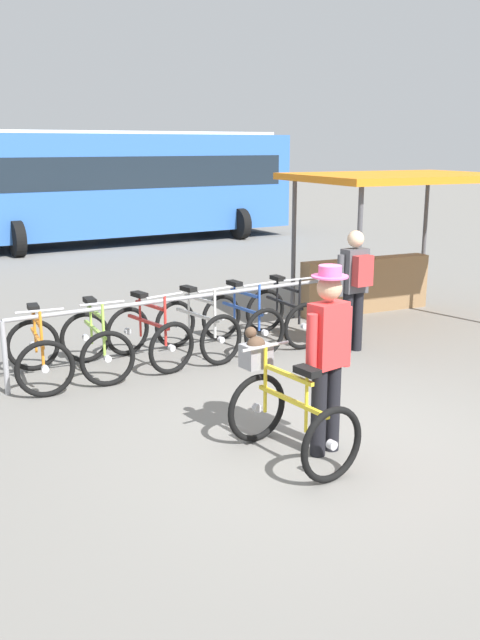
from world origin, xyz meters
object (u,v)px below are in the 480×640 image
object	(u,v)px
racked_bike_white	(197,329)
racked_bike_blue	(242,322)
racked_bike_red	(149,336)
bus_distant	(119,180)
racked_bike_black	(284,316)
pedestrian_with_backpack	(355,284)
racked_bike_orange	(38,353)
market_stall	(383,231)
racked_bike_lime	(96,345)
featured_bicycle	(283,404)
person_with_featured_bike	(328,353)

from	to	relation	value
racked_bike_white	racked_bike_blue	distance (m)	0.70
racked_bike_red	bus_distant	distance (m)	11.84
racked_bike_black	pedestrian_with_backpack	world-z (taller)	pedestrian_with_backpack
racked_bike_red	racked_bike_white	distance (m)	0.70
racked_bike_red	pedestrian_with_backpack	size ratio (longest dim) A/B	0.72
racked_bike_blue	bus_distant	xyz separation A→B (m)	(3.01, 10.93, 1.37)
racked_bike_red	bus_distant	bearing A→B (deg)	67.96
racked_bike_orange	market_stall	size ratio (longest dim) A/B	0.35
racked_bike_lime	racked_bike_red	xyz separation A→B (m)	(0.70, -0.02, -0.00)
racked_bike_red	featured_bicycle	bearing A→B (deg)	-93.28
person_with_featured_bike	pedestrian_with_backpack	world-z (taller)	person_with_featured_bike
market_stall	racked_bike_red	bearing A→B (deg)	-176.57
racked_bike_white	racked_bike_lime	bearing A→B (deg)	178.74
racked_bike_red	pedestrian_with_backpack	xyz separation A→B (m)	(2.56, -0.99, 0.57)
racked_bike_white	bus_distant	xyz separation A→B (m)	(3.71, 10.92, 1.37)
racked_bike_white	market_stall	size ratio (longest dim) A/B	0.34
person_with_featured_bike	bus_distant	bearing A→B (deg)	73.36
racked_bike_orange	racked_bike_white	distance (m)	2.10
racked_bike_white	person_with_featured_bike	distance (m)	3.34
racked_bike_red	racked_bike_white	xyz separation A→B (m)	(0.70, -0.02, 0.00)
racked_bike_orange	racked_bike_blue	size ratio (longest dim) A/B	1.08
racked_bike_lime	racked_bike_black	xyz separation A→B (m)	(2.80, -0.06, -0.00)
racked_bike_orange	market_stall	xyz separation A→B (m)	(5.66, 0.22, 1.03)
bus_distant	racked_bike_lime	bearing A→B (deg)	-115.16
racked_bike_orange	racked_bike_blue	world-z (taller)	same
racked_bike_lime	person_with_featured_bike	world-z (taller)	person_with_featured_bike
bus_distant	market_stall	distance (m)	10.65
racked_bike_red	market_stall	distance (m)	4.39
racked_bike_lime	pedestrian_with_backpack	xyz separation A→B (m)	(3.26, -1.00, 0.57)
bus_distant	racked_bike_red	bearing A→B (deg)	-112.04
racked_bike_red	racked_bike_blue	xyz separation A→B (m)	(1.40, -0.03, 0.00)
racked_bike_orange	racked_bike_red	size ratio (longest dim) A/B	1.01
racked_bike_blue	bus_distant	distance (m)	11.42
racked_bike_black	bus_distant	world-z (taller)	bus_distant
racked_bike_white	pedestrian_with_backpack	distance (m)	2.18
racked_bike_red	racked_bike_lime	bearing A→B (deg)	178.74
racked_bike_lime	racked_bike_blue	world-z (taller)	same
featured_bicycle	market_stall	bearing A→B (deg)	37.12
racked_bike_blue	market_stall	xyz separation A→B (m)	(2.86, 0.29, 1.03)
racked_bike_lime	market_stall	bearing A→B (deg)	2.77
racked_bike_white	market_stall	bearing A→B (deg)	4.35
racked_bike_white	bus_distant	distance (m)	11.61
racked_bike_orange	person_with_featured_bike	size ratio (longest dim) A/B	0.69
bus_distant	pedestrian_with_backpack	bearing A→B (deg)	-98.86
racked_bike_lime	pedestrian_with_backpack	bearing A→B (deg)	-17.13
racked_bike_blue	racked_bike_black	distance (m)	0.70
market_stall	racked_bike_lime	bearing A→B (deg)	-177.23
racked_bike_orange	bus_distant	xyz separation A→B (m)	(5.81, 10.87, 1.37)
racked_bike_white	racked_bike_blue	world-z (taller)	same
bus_distant	racked_bike_orange	bearing A→B (deg)	-118.14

